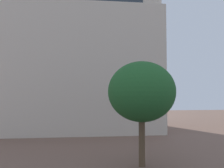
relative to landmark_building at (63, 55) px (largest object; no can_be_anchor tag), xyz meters
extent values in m
cube|color=beige|center=(0.28, 0.26, -2.45)|extent=(23.66, 14.60, 14.91)
cube|color=#2D3842|center=(0.28, 0.26, 6.21)|extent=(21.77, 13.43, 2.40)
cube|color=beige|center=(-1.63, 0.26, 6.31)|extent=(5.35, 5.35, 32.42)
cylinder|color=beige|center=(10.61, -5.54, -1.00)|extent=(2.80, 2.80, 17.82)
cylinder|color=brown|center=(6.35, -18.37, -8.43)|extent=(0.40, 0.40, 2.96)
ellipsoid|color=#235B28|center=(6.35, -18.37, -5.24)|extent=(4.26, 4.26, 3.83)
camera|label=1|loc=(2.61, -33.39, -5.50)|focal=39.05mm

